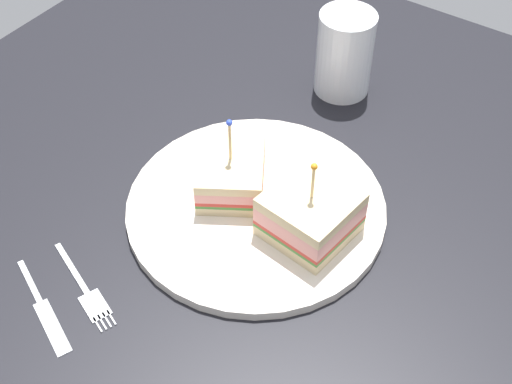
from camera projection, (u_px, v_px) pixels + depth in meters
The scene contains 7 objects.
ground_plane at pixel (256, 217), 80.39cm from camera, with size 99.91×99.91×2.00cm, color black.
plate at pixel (256, 208), 79.24cm from camera, with size 29.18×29.18×1.17cm, color silver.
sandwich_half_front at pixel (231, 172), 79.16cm from camera, with size 11.90×11.18×9.95cm.
sandwich_half_back at pixel (310, 214), 74.16cm from camera, with size 9.54×9.56×10.14cm.
drink_glass at pixel (344, 57), 91.29cm from camera, with size 7.35×7.35×11.33cm.
fork at pixel (88, 294), 71.67cm from camera, with size 5.80×12.30×0.35cm.
knife at pixel (44, 311), 70.28cm from camera, with size 6.25×12.35×0.35cm.
Camera 1 is at (43.79, 29.92, 59.48)cm, focal length 49.32 mm.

